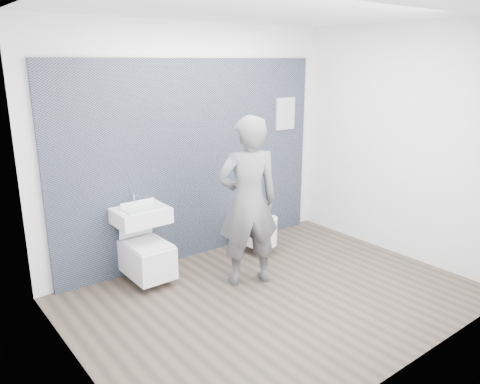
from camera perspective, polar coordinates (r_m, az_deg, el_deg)
ground at (r=5.00m, az=4.33°, el=-12.59°), size 4.00×4.00×0.00m
room_shell at (r=4.45m, az=4.80°, el=7.52°), size 4.00×4.00×4.00m
tile_wall at (r=6.06m, az=-5.11°, el=-7.35°), size 3.60×0.06×2.40m
washbasin at (r=5.20m, az=-11.98°, el=-2.77°), size 0.57×0.43×0.43m
toilet_square at (r=5.29m, az=-11.27°, el=-7.77°), size 0.42×0.61×0.81m
toilet_rounded at (r=6.03m, az=1.90°, el=-4.43°), size 0.39×0.66×0.36m
info_placard at (r=6.84m, az=5.18°, el=-4.58°), size 0.32×0.03×0.43m
visitor at (r=4.96m, az=0.98°, el=-1.23°), size 0.79×0.66×1.84m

